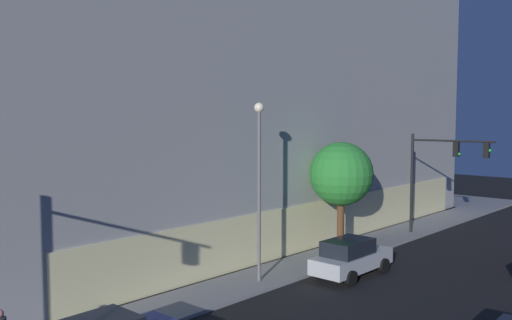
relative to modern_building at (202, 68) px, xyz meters
name	(u,v)px	position (x,y,z in m)	size (l,w,h in m)	color
modern_building	(202,68)	(0.00, 0.00, 0.00)	(37.14, 20.71, 21.83)	#4C4C51
traffic_light_far_corner	(442,163)	(7.07, -14.03, -6.18)	(0.49, 5.14, 6.30)	black
street_lamp_sidewalk	(259,170)	(-7.54, -12.08, -5.68)	(0.44, 0.44, 7.99)	slate
sidewalk_tree	(341,174)	(-0.52, -11.74, -6.44)	(3.47, 3.47, 6.02)	#55341E
car_silver	(351,257)	(-3.73, -14.47, -9.92)	(4.66, 1.99, 1.79)	#B7BABF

